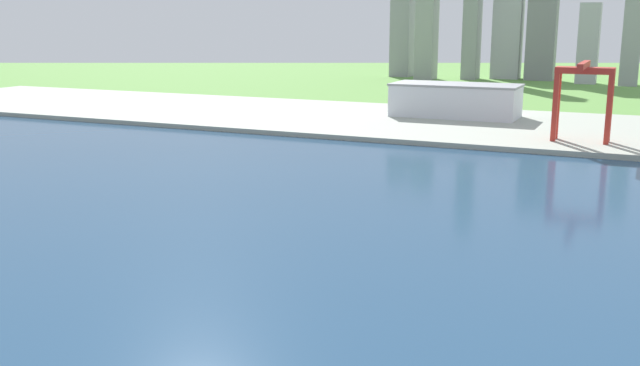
{
  "coord_description": "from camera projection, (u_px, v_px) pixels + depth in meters",
  "views": [
    {
      "loc": [
        64.99,
        104.71,
        55.31
      ],
      "look_at": [
        0.67,
        246.26,
        20.71
      ],
      "focal_mm": 40.74,
      "sensor_mm": 36.0,
      "label": 1
    }
  ],
  "objects": [
    {
      "name": "industrial_pier",
      "position": [
        511.0,
        127.0,
        380.39
      ],
      "size": [
        840.0,
        140.0,
        2.5
      ],
      "primitive_type": "cube",
      "color": "#A1A798",
      "rests_on": "ground"
    },
    {
      "name": "port_crane_red",
      "position": [
        584.0,
        84.0,
        320.87
      ],
      "size": [
        24.96,
        36.47,
        35.89
      ],
      "color": "#B72D23",
      "rests_on": "industrial_pier"
    },
    {
      "name": "distant_skyline",
      "position": [
        497.0,
        18.0,
        696.82
      ],
      "size": [
        235.92,
        60.91,
        156.89
      ],
      "color": "#96949F",
      "rests_on": "ground"
    },
    {
      "name": "ground_plane",
      "position": [
        394.0,
        216.0,
        211.81
      ],
      "size": [
        2400.0,
        2400.0,
        0.0
      ],
      "primitive_type": "plane",
      "color": "#5B923F"
    },
    {
      "name": "water_bay",
      "position": [
        305.0,
        280.0,
        158.47
      ],
      "size": [
        840.0,
        360.0,
        0.15
      ],
      "primitive_type": "cube",
      "color": "navy",
      "rests_on": "ground"
    },
    {
      "name": "warehouse_main",
      "position": [
        455.0,
        100.0,
        411.89
      ],
      "size": [
        71.3,
        32.3,
        18.64
      ],
      "color": "silver",
      "rests_on": "industrial_pier"
    }
  ]
}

